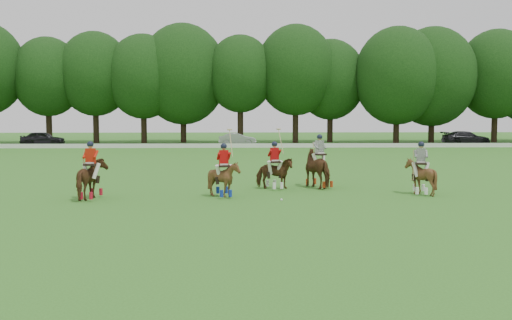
{
  "coord_description": "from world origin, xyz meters",
  "views": [
    {
      "loc": [
        -0.72,
        -20.5,
        3.35
      ],
      "look_at": [
        0.21,
        4.2,
        1.4
      ],
      "focal_mm": 40.0,
      "sensor_mm": 36.0,
      "label": 1
    }
  ],
  "objects_px": {
    "polo_stripe_a": "(319,168)",
    "polo_stripe_b": "(421,176)",
    "car_left": "(43,139)",
    "polo_red_b": "(274,173)",
    "polo_red_c": "(224,178)",
    "polo_ball": "(281,200)",
    "polo_red_a": "(91,178)",
    "car_mid": "(238,139)",
    "car_right": "(466,138)"
  },
  "relations": [
    {
      "from": "car_left",
      "to": "polo_red_b",
      "type": "bearing_deg",
      "value": -154.78
    },
    {
      "from": "polo_red_b",
      "to": "car_left",
      "type": "bearing_deg",
      "value": 121.31
    },
    {
      "from": "car_right",
      "to": "polo_ball",
      "type": "distance_m",
      "value": 47.56
    },
    {
      "from": "polo_stripe_a",
      "to": "polo_stripe_b",
      "type": "xyz_separation_m",
      "value": [
        3.94,
        -2.41,
        -0.11
      ]
    },
    {
      "from": "polo_red_a",
      "to": "polo_ball",
      "type": "height_order",
      "value": "polo_red_a"
    },
    {
      "from": "car_left",
      "to": "polo_stripe_a",
      "type": "height_order",
      "value": "polo_stripe_a"
    },
    {
      "from": "polo_red_b",
      "to": "polo_red_c",
      "type": "relative_size",
      "value": 0.99
    },
    {
      "from": "car_mid",
      "to": "polo_red_c",
      "type": "relative_size",
      "value": 1.51
    },
    {
      "from": "polo_red_b",
      "to": "car_mid",
      "type": "bearing_deg",
      "value": 92.28
    },
    {
      "from": "polo_stripe_a",
      "to": "polo_ball",
      "type": "xyz_separation_m",
      "value": [
        -2.08,
        -4.04,
        -0.86
      ]
    },
    {
      "from": "car_right",
      "to": "polo_stripe_a",
      "type": "height_order",
      "value": "polo_stripe_a"
    },
    {
      "from": "car_left",
      "to": "polo_red_c",
      "type": "distance_m",
      "value": 44.79
    },
    {
      "from": "car_left",
      "to": "car_mid",
      "type": "distance_m",
      "value": 21.26
    },
    {
      "from": "car_left",
      "to": "polo_red_c",
      "type": "height_order",
      "value": "polo_red_c"
    },
    {
      "from": "polo_red_b",
      "to": "polo_stripe_b",
      "type": "xyz_separation_m",
      "value": [
        6.06,
        -1.93,
        0.04
      ]
    },
    {
      "from": "polo_red_c",
      "to": "car_mid",
      "type": "bearing_deg",
      "value": 88.92
    },
    {
      "from": "polo_red_a",
      "to": "car_mid",
      "type": "bearing_deg",
      "value": 81.46
    },
    {
      "from": "polo_red_b",
      "to": "polo_stripe_a",
      "type": "xyz_separation_m",
      "value": [
        2.11,
        0.49,
        0.15
      ]
    },
    {
      "from": "polo_stripe_a",
      "to": "polo_red_c",
      "type": "bearing_deg",
      "value": -146.4
    },
    {
      "from": "polo_stripe_b",
      "to": "car_left",
      "type": "bearing_deg",
      "value": 126.22
    },
    {
      "from": "polo_red_a",
      "to": "polo_red_b",
      "type": "height_order",
      "value": "polo_red_b"
    },
    {
      "from": "polo_ball",
      "to": "polo_red_b",
      "type": "bearing_deg",
      "value": 90.48
    },
    {
      "from": "polo_stripe_a",
      "to": "polo_stripe_b",
      "type": "height_order",
      "value": "polo_stripe_a"
    },
    {
      "from": "car_left",
      "to": "car_right",
      "type": "distance_m",
      "value": 46.94
    },
    {
      "from": "polo_stripe_a",
      "to": "polo_ball",
      "type": "relative_size",
      "value": 27.4
    },
    {
      "from": "polo_red_c",
      "to": "polo_red_b",
      "type": "bearing_deg",
      "value": 47.06
    },
    {
      "from": "car_right",
      "to": "polo_red_a",
      "type": "distance_m",
      "value": 51.21
    },
    {
      "from": "car_mid",
      "to": "car_right",
      "type": "xyz_separation_m",
      "value": [
        25.68,
        0.0,
        0.09
      ]
    },
    {
      "from": "car_mid",
      "to": "polo_ball",
      "type": "height_order",
      "value": "car_mid"
    },
    {
      "from": "car_left",
      "to": "polo_stripe_b",
      "type": "relative_size",
      "value": 2.08
    },
    {
      "from": "car_left",
      "to": "polo_red_c",
      "type": "bearing_deg",
      "value": -158.84
    },
    {
      "from": "car_right",
      "to": "polo_ball",
      "type": "height_order",
      "value": "car_right"
    },
    {
      "from": "car_mid",
      "to": "polo_stripe_b",
      "type": "relative_size",
      "value": 1.86
    },
    {
      "from": "polo_red_c",
      "to": "car_left",
      "type": "bearing_deg",
      "value": 117.25
    },
    {
      "from": "car_mid",
      "to": "polo_stripe_a",
      "type": "height_order",
      "value": "polo_stripe_a"
    },
    {
      "from": "polo_red_a",
      "to": "polo_stripe_b",
      "type": "distance_m",
      "value": 13.61
    },
    {
      "from": "car_right",
      "to": "polo_ball",
      "type": "relative_size",
      "value": 59.3
    },
    {
      "from": "car_left",
      "to": "polo_ball",
      "type": "bearing_deg",
      "value": -157.01
    },
    {
      "from": "car_left",
      "to": "polo_stripe_a",
      "type": "xyz_separation_m",
      "value": [
        24.86,
        -36.92,
        0.12
      ]
    },
    {
      "from": "polo_red_c",
      "to": "polo_ball",
      "type": "relative_size",
      "value": 30.5
    },
    {
      "from": "polo_red_a",
      "to": "car_left",
      "type": "bearing_deg",
      "value": 110.74
    },
    {
      "from": "polo_red_c",
      "to": "polo_ball",
      "type": "distance_m",
      "value": 2.65
    },
    {
      "from": "car_right",
      "to": "polo_stripe_a",
      "type": "xyz_separation_m",
      "value": [
        -22.08,
        -36.92,
        0.14
      ]
    },
    {
      "from": "polo_red_b",
      "to": "polo_stripe_a",
      "type": "relative_size",
      "value": 1.1
    },
    {
      "from": "polo_red_b",
      "to": "polo_red_c",
      "type": "height_order",
      "value": "polo_red_c"
    },
    {
      "from": "car_mid",
      "to": "polo_stripe_b",
      "type": "bearing_deg",
      "value": -168.29
    },
    {
      "from": "polo_ball",
      "to": "polo_red_a",
      "type": "bearing_deg",
      "value": 174.24
    },
    {
      "from": "car_right",
      "to": "polo_red_c",
      "type": "xyz_separation_m",
      "value": [
        -26.44,
        -39.81,
        0.01
      ]
    },
    {
      "from": "polo_stripe_b",
      "to": "car_right",
      "type": "bearing_deg",
      "value": 65.24
    },
    {
      "from": "polo_stripe_b",
      "to": "polo_red_c",
      "type": "bearing_deg",
      "value": -176.67
    }
  ]
}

